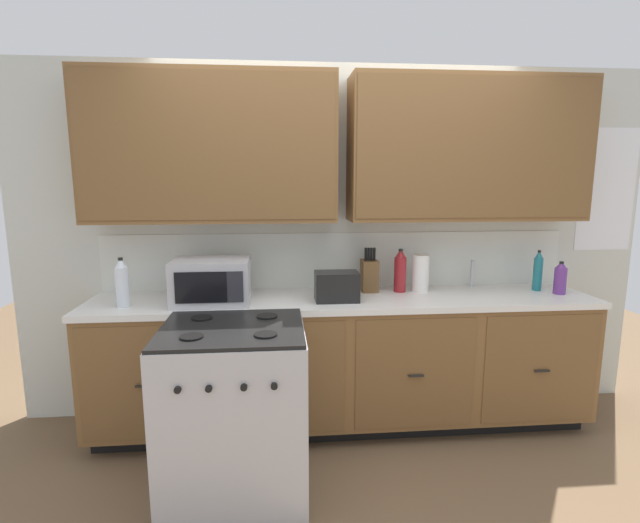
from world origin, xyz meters
name	(u,v)px	position (x,y,z in m)	size (l,w,h in m)	color
ground_plane	(349,449)	(0.00, 0.00, 0.00)	(8.32, 8.32, 0.00)	brown
wall_unit	(341,184)	(0.00, 0.50, 1.67)	(4.53, 0.40, 2.49)	silver
counter_run	(344,361)	(0.00, 0.30, 0.48)	(3.36, 0.64, 0.93)	black
stove_range	(235,410)	(-0.68, -0.33, 0.47)	(0.76, 0.68, 0.95)	#B7B7BC
microwave	(212,281)	(-0.86, 0.24, 1.07)	(0.48, 0.37, 0.28)	#B7B7BC
toaster	(337,286)	(-0.06, 0.21, 1.02)	(0.28, 0.18, 0.19)	black
knife_block	(369,275)	(0.20, 0.46, 1.04)	(0.11, 0.14, 0.31)	brown
sink_faucet	(472,274)	(0.97, 0.51, 1.03)	(0.02, 0.02, 0.20)	#B2B5BA
paper_towel_roll	(420,273)	(0.55, 0.41, 1.06)	(0.12, 0.12, 0.26)	white
bottle_violet	(560,278)	(1.49, 0.26, 1.04)	(0.08, 0.08, 0.23)	#663384
bottle_clear	(122,283)	(-1.39, 0.18, 1.08)	(0.08, 0.08, 0.31)	silver
bottle_teal	(538,271)	(1.39, 0.37, 1.07)	(0.06, 0.06, 0.29)	#1E707A
bottle_red	(400,271)	(0.41, 0.42, 1.07)	(0.08, 0.08, 0.30)	maroon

